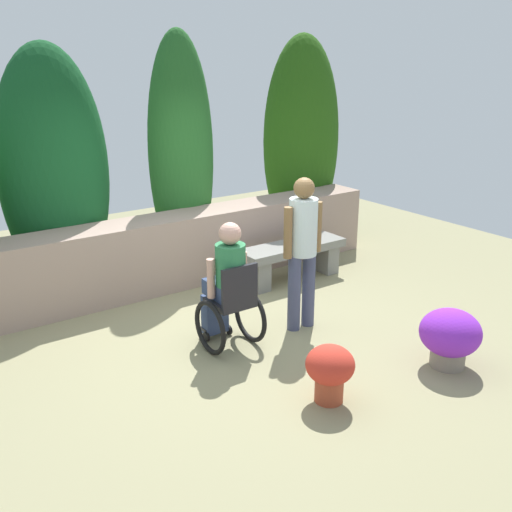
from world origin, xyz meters
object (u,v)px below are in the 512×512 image
object	(u,v)px
flower_pot_terracotta_by_wall	(330,369)
stone_bench	(292,256)
person_in_wheelchair	(228,289)
flower_pot_purple_near	(450,336)
person_standing_companion	(303,244)

from	to	relation	value
flower_pot_terracotta_by_wall	stone_bench	bearing A→B (deg)	57.94
stone_bench	flower_pot_terracotta_by_wall	xyz separation A→B (m)	(-1.56, -2.49, -0.03)
person_in_wheelchair	flower_pot_terracotta_by_wall	size ratio (longest dim) A/B	2.57
person_in_wheelchair	flower_pot_purple_near	size ratio (longest dim) A/B	2.28
person_in_wheelchair	person_standing_companion	bearing A→B (deg)	-16.37
person_in_wheelchair	flower_pot_terracotta_by_wall	bearing A→B (deg)	-94.60
person_standing_companion	flower_pot_terracotta_by_wall	distance (m)	1.62
stone_bench	person_in_wheelchair	xyz separation A→B (m)	(-1.71, -1.12, 0.29)
person_in_wheelchair	stone_bench	bearing A→B (deg)	22.17
flower_pot_purple_near	flower_pot_terracotta_by_wall	xyz separation A→B (m)	(-1.35, 0.20, -0.01)
person_in_wheelchair	person_standing_companion	distance (m)	0.95
person_standing_companion	flower_pot_purple_near	world-z (taller)	person_standing_companion
person_in_wheelchair	flower_pot_purple_near	xyz separation A→B (m)	(1.50, -1.57, -0.31)
person_standing_companion	flower_pot_terracotta_by_wall	bearing A→B (deg)	-127.45
person_in_wheelchair	flower_pot_terracotta_by_wall	world-z (taller)	person_in_wheelchair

